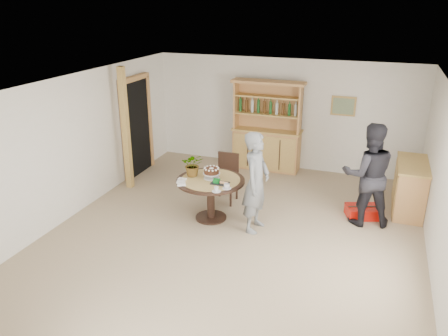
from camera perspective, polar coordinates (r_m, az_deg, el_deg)
The scene contains 17 objects.
ground at distance 7.37m, azimuth 1.24°, elevation -8.85°, with size 7.00×7.00×0.00m, color tan.
room_shell at distance 6.68m, azimuth 1.41°, elevation 4.20°, with size 6.04×7.04×2.52m.
doorway at distance 9.81m, azimuth -11.34°, elevation 5.50°, with size 0.13×1.10×2.18m.
pine_post at distance 8.99m, azimuth -12.71°, elevation 4.92°, with size 0.12×0.12×2.50m, color tan.
hutch at distance 10.04m, azimuth 5.62°, elevation 3.70°, with size 1.62×0.54×2.04m.
sideboard at distance 8.70m, azimuth 23.13°, elevation -2.32°, with size 0.54×1.26×0.94m.
dining_table at distance 7.67m, azimuth -1.75°, elevation -2.55°, with size 1.20×1.20×0.76m.
dining_chair at distance 8.41m, azimuth 0.33°, elevation -0.84°, with size 0.42×0.42×0.95m.
birthday_cake at distance 7.61m, azimuth -1.64°, elevation -0.48°, with size 0.30×0.30×0.20m.
flower_vase at distance 7.70m, azimuth -4.07°, elevation 0.45°, with size 0.38×0.33×0.42m, color #3F7233.
gift_tray at distance 7.42m, azimuth -0.58°, elevation -1.86°, with size 0.30×0.20×0.08m.
coffee_cup_a at distance 7.23m, azimuth 0.37°, elevation -2.41°, with size 0.15×0.15×0.09m.
coffee_cup_b at distance 7.12m, azimuth -1.00°, elevation -2.83°, with size 0.15×0.15×0.08m.
napkins at distance 7.49m, azimuth -5.57°, elevation -1.82°, with size 0.24×0.33×0.03m.
teen_boy at distance 7.23m, azimuth 4.21°, elevation -1.88°, with size 0.63×0.41×1.73m, color slate.
adult_person at distance 7.80m, azimuth 18.31°, elevation -0.83°, with size 0.88×0.69×1.82m, color black.
red_suitcase at distance 8.32m, azimuth 17.75°, elevation -5.46°, with size 0.70×0.58×0.21m.
Camera 1 is at (2.03, -6.05, 3.69)m, focal length 35.00 mm.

